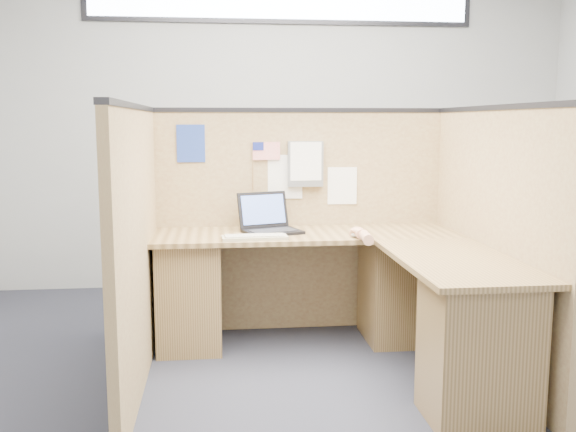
{
  "coord_description": "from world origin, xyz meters",
  "views": [
    {
      "loc": [
        -0.56,
        -3.35,
        1.43
      ],
      "look_at": [
        -0.14,
        0.5,
        0.87
      ],
      "focal_mm": 40.0,
      "sensor_mm": 36.0,
      "label": 1
    }
  ],
  "objects": [
    {
      "name": "laptop",
      "position": [
        -0.22,
        0.75,
        0.79
      ],
      "size": [
        0.41,
        0.43,
        0.25
      ],
      "rotation": [
        0.0,
        0.0,
        0.33
      ],
      "color": "black",
      "rests_on": "l_desk"
    },
    {
      "name": "hand_forearm",
      "position": [
        0.3,
        0.35,
        0.76
      ],
      "size": [
        0.1,
        0.34,
        0.07
      ],
      "color": "tan",
      "rests_on": "l_desk"
    },
    {
      "name": "file_holder",
      "position": [
        0.03,
        0.94,
        1.16
      ],
      "size": [
        0.24,
        0.05,
        0.31
      ],
      "color": "slate",
      "rests_on": "cubicle_partitions"
    },
    {
      "name": "american_flag",
      "position": [
        -0.25,
        0.96,
        1.23
      ],
      "size": [
        0.19,
        0.01,
        0.32
      ],
      "color": "olive",
      "rests_on": "cubicle_partitions"
    },
    {
      "name": "wall_front",
      "position": [
        0.0,
        -2.25,
        1.4
      ],
      "size": [
        5.0,
        0.0,
        5.0
      ],
      "primitive_type": "plane",
      "rotation": [
        -1.57,
        0.0,
        0.0
      ],
      "color": "#A8ABAE",
      "rests_on": "floor"
    },
    {
      "name": "floor",
      "position": [
        0.0,
        0.0,
        0.0
      ],
      "size": [
        5.0,
        5.0,
        0.0
      ],
      "primitive_type": "plane",
      "color": "#21222F",
      "rests_on": "ground"
    },
    {
      "name": "wall_back",
      "position": [
        0.0,
        2.25,
        1.4
      ],
      "size": [
        5.0,
        0.0,
        5.0
      ],
      "primitive_type": "plane",
      "rotation": [
        1.57,
        0.0,
        0.0
      ],
      "color": "#A8ABAE",
      "rests_on": "floor"
    },
    {
      "name": "paper_left",
      "position": [
        -0.1,
        0.97,
        1.07
      ],
      "size": [
        0.23,
        0.01,
        0.3
      ],
      "primitive_type": "cube",
      "rotation": [
        0.0,
        0.0,
        -0.05
      ],
      "color": "white",
      "rests_on": "cubicle_partitions"
    },
    {
      "name": "l_desk",
      "position": [
        0.18,
        0.29,
        0.39
      ],
      "size": [
        1.95,
        1.75,
        0.73
      ],
      "color": "brown",
      "rests_on": "floor"
    },
    {
      "name": "cubicle_partitions",
      "position": [
        0.0,
        0.43,
        0.77
      ],
      "size": [
        2.06,
        1.83,
        1.53
      ],
      "color": "#846142",
      "rests_on": "floor"
    },
    {
      "name": "mouse",
      "position": [
        0.29,
        0.48,
        0.75
      ],
      "size": [
        0.1,
        0.06,
        0.04
      ],
      "primitive_type": "ellipsoid",
      "rotation": [
        0.0,
        0.0,
        0.02
      ],
      "color": "silver",
      "rests_on": "l_desk"
    },
    {
      "name": "clerestory_window",
      "position": [
        0.0,
        2.23,
        2.45
      ],
      "size": [
        3.3,
        0.04,
        0.38
      ],
      "color": "#232328",
      "rests_on": "wall_back"
    },
    {
      "name": "blue_poster",
      "position": [
        -0.73,
        0.97,
        1.29
      ],
      "size": [
        0.19,
        0.01,
        0.25
      ],
      "primitive_type": "cube",
      "rotation": [
        0.0,
        0.0,
        0.03
      ],
      "color": "navy",
      "rests_on": "cubicle_partitions"
    },
    {
      "name": "paper_right",
      "position": [
        0.29,
        0.97,
        1.0
      ],
      "size": [
        0.2,
        0.01,
        0.26
      ],
      "primitive_type": "cube",
      "rotation": [
        0.0,
        0.0,
        -0.04
      ],
      "color": "white",
      "rests_on": "cubicle_partitions"
    },
    {
      "name": "keyboard",
      "position": [
        -0.34,
        0.48,
        0.74
      ],
      "size": [
        0.4,
        0.16,
        0.03
      ],
      "rotation": [
        0.0,
        0.0,
        0.05
      ],
      "color": "#9E967A",
      "rests_on": "l_desk"
    }
  ]
}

